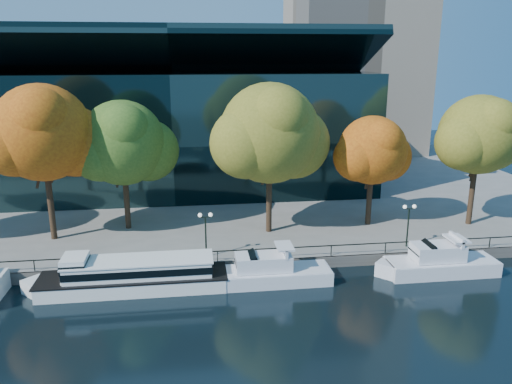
{
  "coord_description": "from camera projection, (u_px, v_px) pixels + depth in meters",
  "views": [
    {
      "loc": [
        -1.91,
        -36.47,
        18.19
      ],
      "look_at": [
        3.94,
        8.0,
        5.76
      ],
      "focal_mm": 35.0,
      "sensor_mm": 36.0,
      "label": 1
    }
  ],
  "objects": [
    {
      "name": "lamp_1",
      "position": [
        205.0,
        224.0,
        43.07
      ],
      "size": [
        1.26,
        0.36,
        4.03
      ],
      "color": "black",
      "rests_on": "promenade"
    },
    {
      "name": "tree_2",
      "position": [
        124.0,
        145.0,
        48.77
      ],
      "size": [
        10.44,
        8.56,
        12.98
      ],
      "color": "black",
      "rests_on": "promenade"
    },
    {
      "name": "tree_3",
      "position": [
        272.0,
        136.0,
        47.54
      ],
      "size": [
        12.04,
        9.87,
        14.71
      ],
      "color": "black",
      "rests_on": "promenade"
    },
    {
      "name": "cruiser_near",
      "position": [
        264.0,
        272.0,
        40.78
      ],
      "size": [
        11.19,
        2.88,
        3.24
      ],
      "color": "white",
      "rests_on": "ground"
    },
    {
      "name": "promenade",
      "position": [
        205.0,
        177.0,
        74.57
      ],
      "size": [
        90.0,
        67.08,
        1.0
      ],
      "color": "slate",
      "rests_on": "ground"
    },
    {
      "name": "railing",
      "position": [
        218.0,
        251.0,
        42.53
      ],
      "size": [
        88.2,
        0.08,
        0.99
      ],
      "color": "black",
      "rests_on": "promenade"
    },
    {
      "name": "convention_building",
      "position": [
        175.0,
        128.0,
        67.54
      ],
      "size": [
        50.0,
        24.57,
        21.43
      ],
      "color": "black",
      "rests_on": "ground"
    },
    {
      "name": "tree_1",
      "position": [
        45.0,
        135.0,
        45.42
      ],
      "size": [
        11.13,
        9.12,
        14.73
      ],
      "color": "black",
      "rests_on": "promenade"
    },
    {
      "name": "tour_boat",
      "position": [
        128.0,
        274.0,
        39.6
      ],
      "size": [
        16.16,
        3.6,
        3.07
      ],
      "color": "white",
      "rests_on": "ground"
    },
    {
      "name": "tree_4",
      "position": [
        374.0,
        152.0,
        50.19
      ],
      "size": [
        8.68,
        7.12,
        11.32
      ],
      "color": "black",
      "rests_on": "promenade"
    },
    {
      "name": "cruiser_far",
      "position": [
        437.0,
        262.0,
        42.45
      ],
      "size": [
        10.57,
        2.93,
        3.45
      ],
      "color": "white",
      "rests_on": "ground"
    },
    {
      "name": "ground",
      "position": [
        220.0,
        289.0,
        39.95
      ],
      "size": [
        160.0,
        160.0,
        0.0
      ],
      "primitive_type": "plane",
      "color": "black",
      "rests_on": "ground"
    },
    {
      "name": "tree_5",
      "position": [
        481.0,
        136.0,
        49.89
      ],
      "size": [
        9.94,
        8.15,
        13.39
      ],
      "color": "black",
      "rests_on": "promenade"
    },
    {
      "name": "lamp_2",
      "position": [
        409.0,
        216.0,
        45.39
      ],
      "size": [
        1.26,
        0.36,
        4.03
      ],
      "color": "black",
      "rests_on": "promenade"
    }
  ]
}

